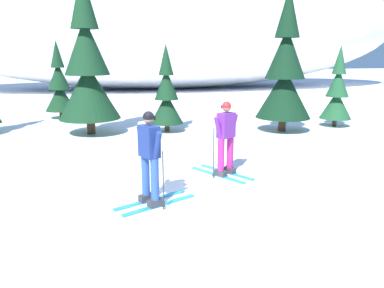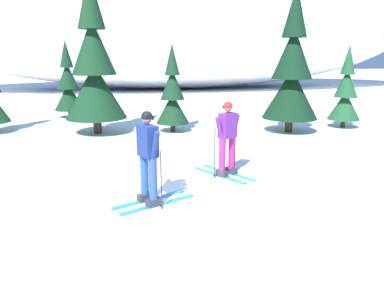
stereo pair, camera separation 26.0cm
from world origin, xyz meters
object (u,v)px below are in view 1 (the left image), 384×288
Objects in this scene: pine_tree_left at (59,86)px; pine_tree_center_right at (167,96)px; skier_navy_jacket at (150,157)px; pine_tree_right at (285,73)px; skier_purple_jacket at (226,138)px; pine_tree_far_right at (337,93)px; pine_tree_center_left at (87,68)px.

pine_tree_center_right is (4.04, -3.94, -0.10)m from pine_tree_left.
skier_navy_jacket is 6.76m from pine_tree_center_right.
pine_tree_right is at bearing -30.56° from pine_tree_left.
skier_purple_jacket is 2.30m from skier_navy_jacket.
pine_tree_far_right is at bearing -22.68° from pine_tree_left.
skier_navy_jacket is 0.35× the size of pine_tree_right.
pine_tree_right is (6.76, -1.07, -0.17)m from pine_tree_center_left.
skier_purple_jacket is 0.34× the size of pine_tree_right.
pine_tree_center_left reaches higher than skier_navy_jacket.
pine_tree_left is 4.08m from pine_tree_center_left.
pine_tree_center_left is (-3.15, 5.48, 1.38)m from skier_purple_jacket.
pine_tree_left is 11.44m from pine_tree_far_right.
skier_purple_jacket is 6.47m from pine_tree_center_left.
pine_tree_center_left reaches higher than pine_tree_right.
pine_tree_center_left is 1.76× the size of pine_tree_center_right.
pine_tree_right is (4.10, -0.86, 0.81)m from pine_tree_center_right.
pine_tree_left reaches higher than pine_tree_far_right.
pine_tree_center_right is at bearing 95.32° from skier_purple_jacket.
pine_tree_center_right reaches higher than skier_purple_jacket.
skier_purple_jacket is 0.32× the size of pine_tree_center_left.
pine_tree_center_left is at bearing 100.68° from skier_navy_jacket.
skier_navy_jacket is 10.01m from pine_tree_far_right.
pine_tree_right reaches higher than pine_tree_center_right.
skier_navy_jacket is 8.03m from pine_tree_right.
pine_tree_right is at bearing 46.39° from skier_navy_jacket.
pine_tree_center_left is (1.38, -3.74, 0.88)m from pine_tree_left.
pine_tree_left is 0.66× the size of pine_tree_right.
pine_tree_center_right reaches higher than skier_navy_jacket.
skier_purple_jacket is 5.82m from pine_tree_right.
pine_tree_center_left is at bearing -69.74° from pine_tree_left.
pine_tree_center_left is 1.77× the size of pine_tree_far_right.
pine_tree_center_left is (-1.29, 6.82, 1.35)m from skier_navy_jacket.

